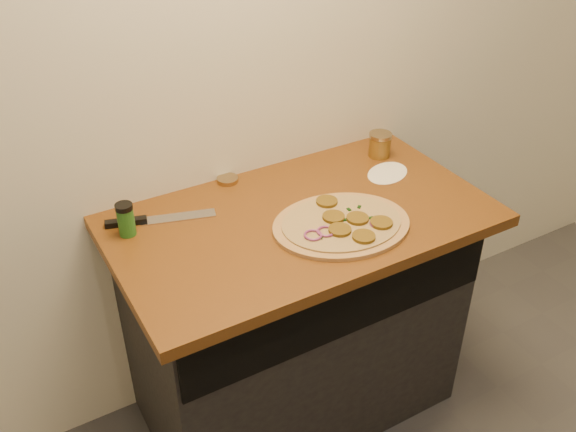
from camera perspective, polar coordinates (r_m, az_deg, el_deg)
cabinet at (r=2.34m, az=0.63°, el=-9.15°), size 1.10×0.60×0.86m
countertop at (r=2.04m, az=1.13°, el=-0.32°), size 1.20×0.70×0.04m
pizza at (r=1.97m, az=4.83°, el=-0.72°), size 0.49×0.49×0.03m
chefs_knife at (r=2.03m, az=-12.10°, el=-0.33°), size 0.34×0.13×0.02m
mason_jar_lid at (r=2.21m, az=-5.39°, el=3.24°), size 0.10×0.10×0.02m
salsa_jar at (r=2.37m, az=8.16°, el=6.30°), size 0.08×0.08×0.09m
spice_shaker at (r=1.97m, az=-14.22°, el=-0.29°), size 0.05×0.05×0.11m
flour_spill at (r=2.28m, az=8.83°, el=3.79°), size 0.23×0.23×0.00m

